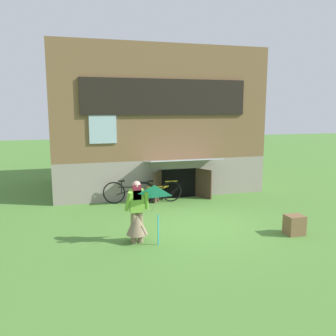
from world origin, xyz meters
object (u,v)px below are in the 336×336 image
Objects in this scene: bicycle_yellow at (157,192)px; kite at (155,200)px; wooden_crate at (294,225)px; person at (137,217)px; bicycle_black at (129,192)px.

kite is at bearing -102.43° from bicycle_yellow.
wooden_crate is at bearing -54.62° from bicycle_yellow.
kite is at bearing -58.35° from person.
person is 0.79m from kite.
bicycle_black is at bearing 177.23° from bicycle_yellow.
bicycle_black is at bearing 81.32° from person.
kite reaches higher than bicycle_black.
kite reaches higher than wooden_crate.
person is 0.87× the size of bicycle_black.
person is at bearing -81.60° from bicycle_black.
wooden_crate is (3.58, -4.11, -0.14)m from bicycle_black.
person reaches higher than wooden_crate.
kite is 4.14m from bicycle_black.
bicycle_yellow is 0.97m from bicycle_black.
person is at bearing 172.40° from wooden_crate.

